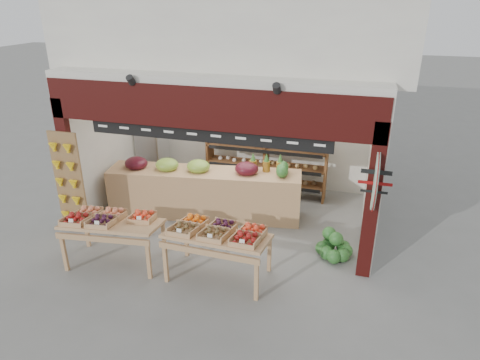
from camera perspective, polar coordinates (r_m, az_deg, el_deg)
The scene contains 11 objects.
ground at distance 8.86m, azimuth -1.90°, elevation -5.69°, with size 60.00×60.00×0.00m, color slate.
shop_structure at distance 9.30m, azimuth 1.04°, elevation 21.02°, with size 6.36×5.12×5.40m.
banana_board at distance 8.66m, azimuth -21.97°, elevation 0.01°, with size 0.60×0.15×1.80m.
gift_sign at distance 6.72m, azimuth 17.59°, elevation -0.10°, with size 0.04×0.93×0.92m.
back_shelving at distance 9.75m, azimuth 3.52°, elevation 3.90°, with size 2.78×0.46×1.74m.
refrigerator at distance 10.71m, azimuth -11.58°, elevation 3.78°, with size 0.62×0.62×1.59m, color silver.
cardboard_stack at distance 9.47m, azimuth -10.49°, elevation -2.60°, with size 0.92×0.66×0.59m.
mid_counter at distance 8.98m, azimuth -4.86°, elevation -1.48°, with size 4.04×1.35×1.23m.
display_table_left at distance 7.63m, azimuth -17.28°, elevation -5.19°, with size 1.69×1.09×1.02m.
display_table_right at distance 6.88m, azimuth -2.95°, elevation -7.09°, with size 1.66×0.96×1.04m.
watermelon_pile at distance 7.89m, azimuth 12.45°, elevation -8.78°, with size 0.66×0.63×0.48m.
Camera 1 is at (2.44, -7.35, 4.30)m, focal length 32.00 mm.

